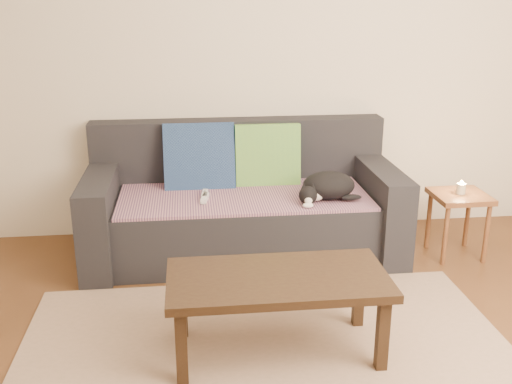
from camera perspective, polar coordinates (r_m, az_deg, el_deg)
back_wall at (r=4.34m, az=-1.91°, el=12.77°), size 4.50×0.04×2.60m
sofa at (r=4.14m, az=-1.28°, el=-1.58°), size 2.10×0.94×0.87m
throw_blanket at (r=4.02m, az=-1.17°, el=-0.41°), size 1.66×0.74×0.02m
cushion_navy at (r=4.19m, az=-5.42°, el=3.18°), size 0.49×0.25×0.50m
cushion_green at (r=4.23m, az=1.09°, el=3.39°), size 0.46×0.17×0.47m
cat at (r=3.93m, az=6.77°, el=0.52°), size 0.42×0.31×0.18m
wii_remote_a at (r=3.99m, az=-4.90°, el=-0.23°), size 0.05×0.15×0.03m
wii_remote_b at (r=3.92m, az=-4.88°, el=-0.57°), size 0.06×0.15×0.03m
side_table at (r=4.27m, az=18.79°, el=-1.15°), size 0.36×0.36×0.45m
candle at (r=4.24m, az=18.95°, el=0.33°), size 0.06×0.06×0.09m
rug at (r=3.01m, az=1.40°, el=-16.29°), size 2.50×1.80×0.01m
coffee_table at (r=2.94m, az=2.09°, el=-8.91°), size 1.07×0.54×0.43m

